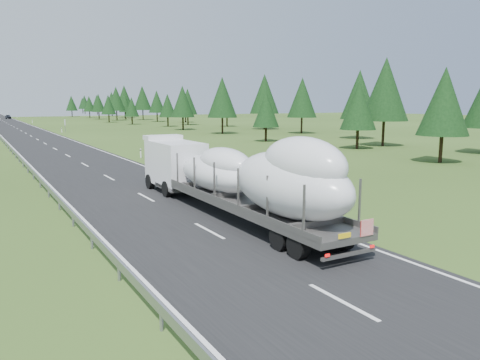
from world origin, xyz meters
TOP-DOWN VIEW (x-y plane):
  - ground at (0.00, 0.00)m, footprint 400.00×400.00m
  - road_surface at (0.00, 100.00)m, footprint 10.00×400.00m
  - marker_posts at (6.50, 155.00)m, footprint 0.13×350.08m
  - highway_sign at (7.20, 80.00)m, footprint 0.08×0.90m
  - tree_line_right at (40.19, 91.21)m, footprint 25.81×283.19m
  - boat_truck at (2.39, 1.69)m, footprint 2.97×19.62m
  - distant_car_dark at (3.13, 175.51)m, footprint 1.85×4.54m

SIDE VIEW (x-z plane):
  - ground at x=0.00m, z-range 0.00..0.00m
  - road_surface at x=0.00m, z-range 0.00..0.02m
  - marker_posts at x=6.50m, z-range 0.04..1.04m
  - distant_car_dark at x=3.13m, z-range 0.00..1.54m
  - highway_sign at x=7.20m, z-range 0.51..3.11m
  - boat_truck at x=2.39m, z-range 0.01..4.56m
  - tree_line_right at x=40.19m, z-range 0.38..13.01m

